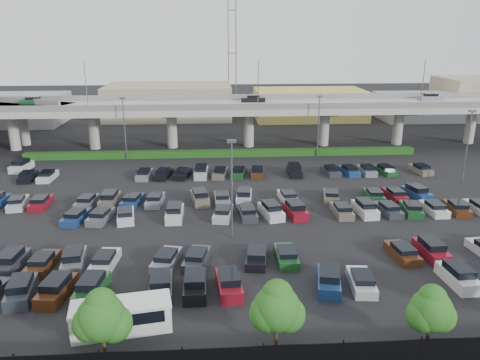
% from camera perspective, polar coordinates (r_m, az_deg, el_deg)
% --- Properties ---
extents(ground, '(280.00, 280.00, 0.00)m').
position_cam_1_polar(ground, '(56.01, -1.36, -3.59)').
color(ground, black).
extents(overpass, '(150.00, 13.00, 15.80)m').
position_cam_1_polar(overpass, '(85.27, -2.44, 8.63)').
color(overpass, '#989890').
rests_on(overpass, ground).
extents(hedge, '(66.00, 1.60, 1.10)m').
position_cam_1_polar(hedge, '(79.68, -2.10, 3.28)').
color(hedge, '#193D11').
rests_on(hedge, ground).
extents(fence, '(70.00, 0.10, 2.00)m').
position_cam_1_polar(fence, '(31.03, 0.79, -20.96)').
color(fence, black).
rests_on(fence, ground).
extents(tree_row, '(65.07, 3.66, 5.94)m').
position_cam_1_polar(tree_row, '(30.75, 2.05, -15.37)').
color(tree_row, '#332316').
rests_on(tree_row, ground).
extents(shuttle_bus, '(7.22, 3.48, 2.22)m').
position_cam_1_polar(shuttle_bus, '(35.25, -14.23, -15.69)').
color(shuttle_bus, white).
rests_on(shuttle_bus, ground).
extents(parked_cars, '(62.97, 41.66, 1.67)m').
position_cam_1_polar(parked_cars, '(52.06, -2.17, -4.56)').
color(parked_cars, navy).
rests_on(parked_cars, ground).
extents(light_poles, '(66.90, 48.38, 10.30)m').
position_cam_1_polar(light_poles, '(56.01, -5.72, 3.03)').
color(light_poles, '#505055').
rests_on(light_poles, ground).
extents(distant_buildings, '(138.00, 24.00, 9.00)m').
position_cam_1_polar(distant_buildings, '(116.08, 3.55, 9.40)').
color(distant_buildings, gray).
rests_on(distant_buildings, ground).
extents(comm_tower, '(2.40, 2.40, 30.00)m').
position_cam_1_polar(comm_tower, '(126.41, -0.96, 15.50)').
color(comm_tower, '#505055').
rests_on(comm_tower, ground).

